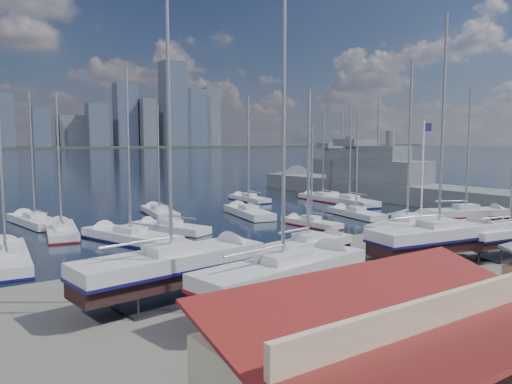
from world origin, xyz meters
TOP-DOWN VIEW (x-y plane):
  - ground at (0.00, -10.00)m, footprint 1400.00×1400.00m
  - shed_red at (-18.00, -26.00)m, footprint 14.70×9.45m
  - sailboat_cradle_0 at (-19.86, -9.20)m, footprint 12.46×4.85m
  - sailboat_cradle_1 at (-15.42, -14.48)m, footprint 12.04×5.09m
  - sailboat_cradle_2 at (-8.60, -8.66)m, footprint 8.40×3.58m
  - sailboat_cradle_3 at (1.35, -12.78)m, footprint 12.48×5.16m
  - sailboat_cradle_4 at (3.27, -8.20)m, footprint 10.60×5.24m
  - sailboat_cradle_5 at (8.23, -14.77)m, footprint 9.47×3.87m
  - sailboat_cradle_6 at (14.89, -6.43)m, footprint 9.49×6.15m
  - sailboat_moored_0 at (-26.82, 6.50)m, footprint 4.50×11.93m
  - sailboat_moored_1 at (-20.18, 16.78)m, footprint 4.59×10.49m
  - sailboat_moored_2 at (-21.22, 24.85)m, footprint 4.48×10.93m
  - sailboat_moored_3 at (-15.54, 9.37)m, footprint 6.65×12.08m
  - sailboat_moored_4 at (-10.05, 12.24)m, footprint 5.90×9.64m
  - sailboat_moored_5 at (-6.41, 23.41)m, footprint 4.38×10.29m
  - sailboat_moored_6 at (4.72, 6.32)m, footprint 2.94×8.17m
  - sailboat_moored_7 at (2.92, 16.58)m, footprint 5.06×11.12m
  - sailboat_moored_8 at (11.71, 29.53)m, footprint 2.73×9.08m
  - sailboat_moored_9 at (13.95, 8.30)m, footprint 4.11×9.61m
  - sailboat_moored_10 at (22.05, 17.53)m, footprint 5.14×11.82m
  - sailboat_moored_11 at (21.97, 23.43)m, footprint 3.11×9.85m
  - naval_ship_east at (32.48, 21.50)m, footprint 8.90×52.03m
  - naval_ship_west at (42.95, 40.76)m, footprint 7.94×38.53m
  - car_a at (-5.84, -19.48)m, footprint 2.89×4.76m
  - car_b at (-7.82, -19.86)m, footprint 4.89×1.88m
  - flagpole at (2.48, -10.29)m, footprint 1.02×0.12m

SIDE VIEW (x-z plane):
  - ground at x=0.00m, z-range 0.00..0.00m
  - sailboat_moored_11 at x=21.97m, z-range -6.98..7.59m
  - sailboat_moored_5 at x=-6.41m, z-range -7.14..7.76m
  - sailboat_moored_8 at x=11.71m, z-range -6.44..7.05m
  - sailboat_moored_1 at x=-20.18m, z-range -7.28..7.89m
  - sailboat_moored_6 at x=4.72m, z-range -5.67..6.29m
  - sailboat_moored_10 at x=22.05m, z-range -8.24..8.86m
  - sailboat_moored_3 at x=-15.54m, z-range -8.39..9.01m
  - sailboat_moored_0 at x=-26.82m, z-range -8.40..9.02m
  - sailboat_moored_4 at x=-10.05m, z-range -6.73..7.37m
  - sailboat_moored_9 at x=13.95m, z-range -6.70..7.35m
  - sailboat_moored_2 at x=-21.22m, z-range -7.69..8.34m
  - sailboat_moored_7 at x=2.92m, z-range -7.78..8.43m
  - car_a at x=-5.84m, z-range 0.00..1.52m
  - car_b at x=-7.82m, z-range 0.00..1.59m
  - naval_ship_west at x=42.95m, z-range -7.05..10.39m
  - naval_ship_east at x=32.48m, z-range -7.67..11.01m
  - sailboat_cradle_2 at x=-8.60m, z-range -4.79..8.69m
  - sailboat_cradle_5 at x=8.23m, z-range -5.46..9.49m
  - sailboat_cradle_6 at x=14.89m, z-range -5.49..9.53m
  - sailboat_cradle_4 at x=3.27m, z-range -6.20..10.42m
  - sailboat_cradle_1 at x=-15.42m, z-range -7.12..11.53m
  - sailboat_cradle_3 at x=1.35m, z-range -7.41..11.90m
  - sailboat_cradle_0 at x=-19.86m, z-range -7.43..11.92m
  - shed_red at x=-18.00m, z-range 0.07..4.57m
  - flagpole at x=2.48m, z-range 0.84..12.32m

